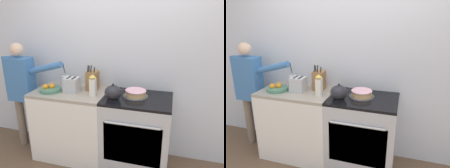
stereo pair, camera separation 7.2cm
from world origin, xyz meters
The scene contains 11 objects.
wall_back centered at (0.00, 0.63, 1.30)m, with size 8.00×0.04×2.60m.
counter_cabinet centered at (-0.63, 0.30, 0.46)m, with size 0.92×0.61×0.92m.
stove_range centered at (0.23, 0.30, 0.46)m, with size 0.79×0.64×0.92m.
layer_cake centered at (0.20, 0.33, 0.95)m, with size 0.30×0.30×0.08m.
tea_kettle centered at (-0.03, 0.18, 1.00)m, with size 0.24×0.20×0.19m.
knife_block centered at (-0.37, 0.43, 1.04)m, with size 0.14×0.16×0.33m.
utensil_crock centered at (-0.77, 0.46, 1.00)m, with size 0.10×0.10×0.34m.
fruit_bowl centered at (-0.86, 0.22, 0.95)m, with size 0.27×0.27×0.10m.
toaster centered at (-0.59, 0.29, 1.01)m, with size 0.19×0.16×0.18m.
milk_carton centered at (-0.29, 0.24, 1.04)m, with size 0.07×0.07×0.26m.
person_baker centered at (-1.35, 0.32, 0.88)m, with size 0.89×0.20×1.49m.
Camera 2 is at (0.65, -2.03, 1.87)m, focal length 35.00 mm.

